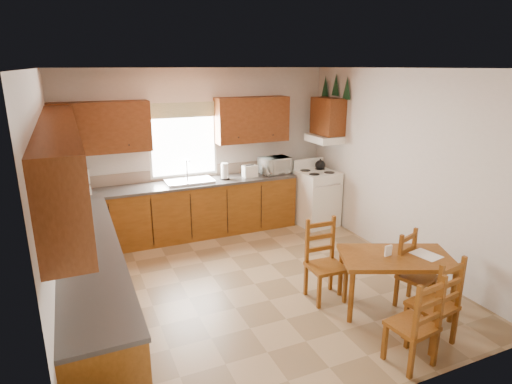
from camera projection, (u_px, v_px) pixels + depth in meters
name	position (u px, v px, depth m)	size (l,w,h in m)	color
floor	(255.00, 284.00, 5.56)	(4.50, 4.50, 0.00)	#967C55
ceiling	(255.00, 68.00, 4.79)	(4.50, 4.50, 0.00)	brown
wall_left	(50.00, 208.00, 4.31)	(4.50, 4.50, 0.00)	beige
wall_right	(400.00, 167.00, 6.05)	(4.50, 4.50, 0.00)	beige
wall_back	(201.00, 151.00, 7.15)	(4.50, 4.50, 0.00)	beige
wall_front	(375.00, 257.00, 3.20)	(4.50, 4.50, 0.00)	beige
lower_cab_back	(186.00, 211.00, 7.00)	(3.75, 0.60, 0.88)	brown
lower_cab_left	(93.00, 289.00, 4.55)	(0.60, 3.60, 0.88)	brown
counter_back	(185.00, 184.00, 6.87)	(3.75, 0.63, 0.04)	#413D3B
counter_left	(88.00, 250.00, 4.42)	(0.63, 3.60, 0.04)	#413D3B
backsplash	(180.00, 173.00, 7.09)	(3.75, 0.01, 0.18)	#86715E
upper_cab_back_left	(101.00, 128.00, 6.27)	(1.41, 0.33, 0.75)	#632F13
upper_cab_back_right	(252.00, 120.00, 7.20)	(1.25, 0.33, 0.75)	#632F13
upper_cab_left	(62.00, 160.00, 4.10)	(0.33, 3.60, 0.75)	#632F13
upper_cab_stove	(328.00, 116.00, 7.27)	(0.33, 0.62, 0.62)	#632F13
range_hood	(324.00, 139.00, 7.36)	(0.44, 0.62, 0.12)	white
window_frame	(183.00, 141.00, 6.95)	(1.13, 0.02, 1.18)	white
window_pane	(183.00, 141.00, 6.95)	(1.05, 0.01, 1.10)	white
window_valance	(182.00, 110.00, 6.78)	(1.19, 0.01, 0.24)	#56743C
sink_basin	(189.00, 181.00, 6.89)	(0.75, 0.45, 0.04)	silver
pine_decal_a	(347.00, 88.00, 6.91)	(0.22, 0.22, 0.36)	#13361B
pine_decal_b	(336.00, 85.00, 7.18)	(0.22, 0.22, 0.36)	#13361B
pine_decal_c	(325.00, 86.00, 7.47)	(0.22, 0.22, 0.36)	#13361B
stove	(316.00, 199.00, 7.55)	(0.64, 0.66, 0.94)	white
coffeemaker	(83.00, 182.00, 6.26)	(0.20, 0.24, 0.34)	white
paper_towel	(225.00, 171.00, 7.04)	(0.12, 0.12, 0.27)	white
toaster	(250.00, 171.00, 7.21)	(0.24, 0.15, 0.20)	white
microwave	(275.00, 165.00, 7.45)	(0.47, 0.34, 0.28)	white
dining_table	(394.00, 282.00, 4.93)	(1.23, 0.70, 0.66)	brown
chair_near_left	(413.00, 320.00, 3.97)	(0.39, 0.37, 0.93)	brown
chair_near_right	(433.00, 299.00, 4.28)	(0.40, 0.38, 0.96)	brown
chair_far_left	(326.00, 262.00, 5.08)	(0.41, 0.39, 0.98)	brown
chair_far_right	(417.00, 272.00, 4.93)	(0.37, 0.36, 0.89)	brown
table_paper	(426.00, 255.00, 4.86)	(0.23, 0.31, 0.00)	white
table_card	(388.00, 251.00, 4.82)	(0.09, 0.02, 0.13)	white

